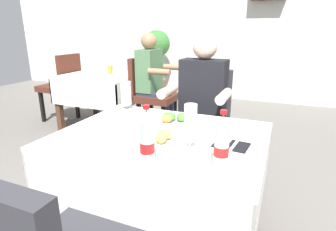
{
  "coord_description": "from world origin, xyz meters",
  "views": [
    {
      "loc": [
        0.72,
        -1.37,
        1.29
      ],
      "look_at": [
        0.12,
        0.05,
        0.81
      ],
      "focal_mm": 29.28,
      "sensor_mm": 36.0,
      "label": 1
    }
  ],
  "objects_px": {
    "main_dining_table": "(161,160)",
    "potted_plant_corner": "(157,56)",
    "seated_diner_far": "(201,105)",
    "background_chair_right": "(150,92)",
    "chair_far_diner_seat": "(202,120)",
    "napkin_cutlery_set": "(231,145)",
    "cola_bottle_primary": "(147,141)",
    "background_table_tumbler": "(110,70)",
    "plate_far_diner": "(172,119)",
    "beer_glass_left": "(126,95)",
    "background_chair_left": "(62,84)",
    "background_patron": "(154,80)",
    "cola_bottle_secondary": "(222,144)",
    "background_dining_table": "(103,88)",
    "plate_near_camera": "(161,140)",
    "beer_glass_middle": "(190,125)"
  },
  "relations": [
    {
      "from": "main_dining_table",
      "to": "seated_diner_far",
      "type": "bearing_deg",
      "value": 88.47
    },
    {
      "from": "plate_far_diner",
      "to": "beer_glass_left",
      "type": "relative_size",
      "value": 1.13
    },
    {
      "from": "main_dining_table",
      "to": "potted_plant_corner",
      "type": "bearing_deg",
      "value": 115.42
    },
    {
      "from": "main_dining_table",
      "to": "background_patron",
      "type": "bearing_deg",
      "value": 117.03
    },
    {
      "from": "background_chair_left",
      "to": "beer_glass_middle",
      "type": "bearing_deg",
      "value": -35.11
    },
    {
      "from": "cola_bottle_primary",
      "to": "napkin_cutlery_set",
      "type": "distance_m",
      "value": 0.48
    },
    {
      "from": "plate_near_camera",
      "to": "plate_far_diner",
      "type": "bearing_deg",
      "value": 101.94
    },
    {
      "from": "plate_far_diner",
      "to": "background_dining_table",
      "type": "distance_m",
      "value": 2.16
    },
    {
      "from": "cola_bottle_secondary",
      "to": "potted_plant_corner",
      "type": "relative_size",
      "value": 0.2
    },
    {
      "from": "beer_glass_middle",
      "to": "background_patron",
      "type": "distance_m",
      "value": 2.06
    },
    {
      "from": "background_table_tumbler",
      "to": "potted_plant_corner",
      "type": "relative_size",
      "value": 0.09
    },
    {
      "from": "beer_glass_middle",
      "to": "background_patron",
      "type": "bearing_deg",
      "value": 120.82
    },
    {
      "from": "cola_bottle_secondary",
      "to": "background_chair_left",
      "type": "xyz_separation_m",
      "value": [
        -2.71,
        1.94,
        -0.29
      ]
    },
    {
      "from": "cola_bottle_secondary",
      "to": "background_dining_table",
      "type": "height_order",
      "value": "cola_bottle_secondary"
    },
    {
      "from": "beer_glass_middle",
      "to": "background_table_tumbler",
      "type": "distance_m",
      "value": 2.54
    },
    {
      "from": "main_dining_table",
      "to": "cola_bottle_primary",
      "type": "relative_size",
      "value": 4.15
    },
    {
      "from": "chair_far_diner_seat",
      "to": "napkin_cutlery_set",
      "type": "bearing_deg",
      "value": -65.06
    },
    {
      "from": "beer_glass_middle",
      "to": "potted_plant_corner",
      "type": "height_order",
      "value": "potted_plant_corner"
    },
    {
      "from": "chair_far_diner_seat",
      "to": "napkin_cutlery_set",
      "type": "xyz_separation_m",
      "value": [
        0.4,
        -0.86,
        0.18
      ]
    },
    {
      "from": "chair_far_diner_seat",
      "to": "background_table_tumbler",
      "type": "height_order",
      "value": "chair_far_diner_seat"
    },
    {
      "from": "cola_bottle_primary",
      "to": "napkin_cutlery_set",
      "type": "xyz_separation_m",
      "value": [
        0.29,
        0.36,
        -0.12
      ]
    },
    {
      "from": "beer_glass_left",
      "to": "background_chair_right",
      "type": "relative_size",
      "value": 0.21
    },
    {
      "from": "background_chair_left",
      "to": "beer_glass_left",
      "type": "bearing_deg",
      "value": -34.83
    },
    {
      "from": "background_chair_right",
      "to": "plate_far_diner",
      "type": "bearing_deg",
      "value": -58.79
    },
    {
      "from": "background_table_tumbler",
      "to": "cola_bottle_primary",
      "type": "bearing_deg",
      "value": -52.38
    },
    {
      "from": "beer_glass_middle",
      "to": "background_dining_table",
      "type": "relative_size",
      "value": 0.22
    },
    {
      "from": "main_dining_table",
      "to": "background_patron",
      "type": "relative_size",
      "value": 0.91
    },
    {
      "from": "beer_glass_middle",
      "to": "potted_plant_corner",
      "type": "xyz_separation_m",
      "value": [
        -1.88,
        3.62,
        -0.02
      ]
    },
    {
      "from": "main_dining_table",
      "to": "background_chair_right",
      "type": "distance_m",
      "value": 1.89
    },
    {
      "from": "background_dining_table",
      "to": "plate_near_camera",
      "type": "bearing_deg",
      "value": -47.22
    },
    {
      "from": "beer_glass_left",
      "to": "background_table_tumbler",
      "type": "height_order",
      "value": "beer_glass_left"
    },
    {
      "from": "cola_bottle_secondary",
      "to": "background_chair_left",
      "type": "relative_size",
      "value": 0.27
    },
    {
      "from": "main_dining_table",
      "to": "napkin_cutlery_set",
      "type": "distance_m",
      "value": 0.43
    },
    {
      "from": "cola_bottle_secondary",
      "to": "background_chair_right",
      "type": "relative_size",
      "value": 0.27
    },
    {
      "from": "plate_near_camera",
      "to": "background_chair_right",
      "type": "height_order",
      "value": "background_chair_right"
    },
    {
      "from": "cola_bottle_primary",
      "to": "background_patron",
      "type": "height_order",
      "value": "background_patron"
    },
    {
      "from": "main_dining_table",
      "to": "chair_far_diner_seat",
      "type": "distance_m",
      "value": 0.84
    },
    {
      "from": "napkin_cutlery_set",
      "to": "background_chair_left",
      "type": "height_order",
      "value": "background_chair_left"
    },
    {
      "from": "napkin_cutlery_set",
      "to": "cola_bottle_primary",
      "type": "bearing_deg",
      "value": -128.62
    },
    {
      "from": "plate_near_camera",
      "to": "napkin_cutlery_set",
      "type": "bearing_deg",
      "value": 18.97
    },
    {
      "from": "main_dining_table",
      "to": "chair_far_diner_seat",
      "type": "height_order",
      "value": "chair_far_diner_seat"
    },
    {
      "from": "plate_near_camera",
      "to": "background_dining_table",
      "type": "bearing_deg",
      "value": 132.78
    },
    {
      "from": "beer_glass_left",
      "to": "background_dining_table",
      "type": "relative_size",
      "value": 0.21
    },
    {
      "from": "napkin_cutlery_set",
      "to": "potted_plant_corner",
      "type": "bearing_deg",
      "value": 120.37
    },
    {
      "from": "beer_glass_left",
      "to": "cola_bottle_primary",
      "type": "height_order",
      "value": "cola_bottle_primary"
    },
    {
      "from": "main_dining_table",
      "to": "potted_plant_corner",
      "type": "xyz_separation_m",
      "value": [
        -1.67,
        3.52,
        0.26
      ]
    },
    {
      "from": "beer_glass_middle",
      "to": "napkin_cutlery_set",
      "type": "height_order",
      "value": "beer_glass_middle"
    },
    {
      "from": "main_dining_table",
      "to": "seated_diner_far",
      "type": "relative_size",
      "value": 0.91
    },
    {
      "from": "background_chair_left",
      "to": "background_patron",
      "type": "height_order",
      "value": "background_patron"
    },
    {
      "from": "main_dining_table",
      "to": "napkin_cutlery_set",
      "type": "height_order",
      "value": "napkin_cutlery_set"
    }
  ]
}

